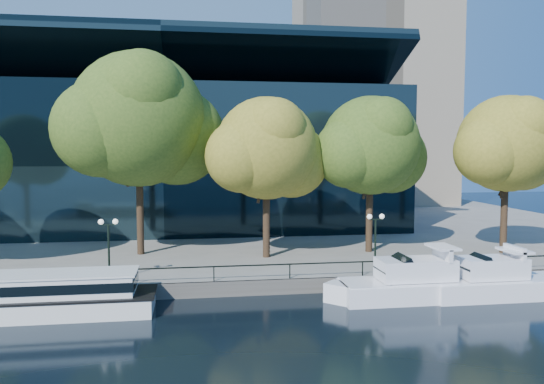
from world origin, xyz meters
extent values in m
plane|color=black|center=(0.00, 0.00, 0.00)|extent=(160.00, 160.00, 0.00)
cube|color=slate|center=(0.00, 36.50, 0.50)|extent=(90.00, 67.00, 1.00)
cube|color=#47443F|center=(0.00, 3.05, 0.50)|extent=(90.00, 0.25, 1.00)
cube|color=black|center=(0.00, 3.25, 1.95)|extent=(88.20, 0.08, 0.08)
cube|color=black|center=(0.00, 3.25, 1.45)|extent=(0.07, 0.07, 0.90)
cube|color=black|center=(-4.00, 32.00, 8.00)|extent=(50.00, 24.00, 16.00)
cube|color=black|center=(-4.00, 28.00, 17.50)|extent=(50.00, 17.14, 7.86)
cube|color=gray|center=(28.00, 55.00, 32.50)|extent=(22.00, 22.00, 65.00)
cube|color=white|center=(-10.68, 0.64, 0.55)|extent=(14.03, 3.41, 1.10)
cube|color=black|center=(-10.68, 0.64, 1.12)|extent=(14.31, 3.48, 0.12)
cube|color=white|center=(-10.18, 0.64, 1.75)|extent=(10.94, 2.79, 1.20)
cube|color=black|center=(-10.18, 0.64, 1.80)|extent=(11.08, 2.86, 0.55)
cube|color=white|center=(-10.18, 0.64, 2.41)|extent=(11.22, 2.93, 0.10)
cube|color=white|center=(13.12, 0.58, 0.61)|extent=(10.59, 3.03, 1.21)
cube|color=white|center=(7.82, 0.58, 0.61)|extent=(2.32, 2.32, 1.21)
cube|color=white|center=(13.12, 0.58, 1.23)|extent=(10.38, 2.97, 0.08)
cube|color=white|center=(12.59, 0.58, 1.97)|extent=(4.77, 2.27, 1.31)
cube|color=black|center=(11.21, 0.58, 2.07)|extent=(2.09, 2.18, 1.65)
cube|color=white|center=(14.39, 0.58, 2.92)|extent=(0.25, 2.36, 0.81)
cube|color=white|center=(14.39, 0.58, 3.33)|extent=(1.41, 2.36, 0.15)
cube|color=white|center=(18.07, 0.26, 0.61)|extent=(9.08, 2.83, 1.21)
cube|color=white|center=(13.53, 0.26, 0.61)|extent=(2.23, 2.23, 1.21)
cube|color=white|center=(18.07, 0.26, 1.23)|extent=(8.90, 2.77, 0.08)
cube|color=white|center=(17.62, 0.26, 1.97)|extent=(4.09, 2.12, 1.31)
cube|color=black|center=(16.44, 0.26, 2.07)|extent=(1.85, 2.03, 1.52)
cube|color=white|center=(19.16, 0.26, 2.93)|extent=(0.25, 2.20, 0.81)
cube|color=white|center=(19.16, 0.26, 3.03)|extent=(1.41, 2.20, 0.15)
cylinder|color=black|center=(-5.54, 13.17, 5.38)|extent=(0.56, 0.56, 8.75)
cylinder|color=black|center=(-5.04, 13.37, 8.81)|extent=(1.33, 2.05, 4.36)
cylinder|color=black|center=(-5.94, 12.87, 8.50)|extent=(1.22, 1.39, 3.90)
sphere|color=#355019|center=(-5.54, 13.17, 11.94)|extent=(10.83, 10.83, 10.83)
sphere|color=#355019|center=(-2.56, 14.79, 10.58)|extent=(8.12, 8.12, 8.12)
sphere|color=#355019|center=(-8.24, 12.08, 11.13)|extent=(7.58, 7.58, 7.58)
sphere|color=#355019|center=(-5.00, 11.00, 13.83)|extent=(6.50, 6.50, 6.50)
cylinder|color=black|center=(4.45, 10.44, 4.45)|extent=(0.56, 0.56, 6.89)
cylinder|color=black|center=(4.95, 10.64, 7.15)|extent=(1.12, 1.69, 3.46)
cylinder|color=black|center=(4.05, 10.14, 6.91)|extent=(1.03, 1.17, 3.09)
sphere|color=olive|center=(4.45, 10.44, 9.61)|extent=(8.03, 8.03, 8.03)
sphere|color=olive|center=(6.66, 11.65, 8.61)|extent=(6.02, 6.02, 6.02)
sphere|color=olive|center=(2.44, 9.64, 9.01)|extent=(5.62, 5.62, 5.62)
sphere|color=olive|center=(4.85, 8.84, 11.02)|extent=(4.82, 4.82, 4.82)
cylinder|color=black|center=(13.25, 11.43, 4.54)|extent=(0.56, 0.56, 7.08)
cylinder|color=black|center=(13.75, 11.63, 7.32)|extent=(1.14, 1.72, 3.55)
cylinder|color=black|center=(12.85, 11.13, 7.07)|extent=(1.05, 1.19, 3.17)
sphere|color=#355019|center=(13.25, 11.43, 9.85)|extent=(8.14, 8.14, 8.14)
sphere|color=#355019|center=(15.49, 12.65, 8.84)|extent=(6.11, 6.11, 6.11)
sphere|color=#355019|center=(11.22, 10.62, 9.24)|extent=(5.70, 5.70, 5.70)
sphere|color=#355019|center=(13.66, 9.80, 11.28)|extent=(4.88, 4.88, 4.88)
cylinder|color=black|center=(24.10, 9.34, 4.60)|extent=(0.56, 0.56, 7.19)
cylinder|color=black|center=(24.60, 9.54, 7.42)|extent=(1.16, 1.74, 3.60)
cylinder|color=black|center=(23.70, 9.04, 7.16)|extent=(1.06, 1.20, 3.22)
sphere|color=olive|center=(24.10, 9.34, 9.99)|extent=(7.89, 7.89, 7.89)
sphere|color=olive|center=(26.27, 10.52, 9.00)|extent=(5.92, 5.92, 5.92)
sphere|color=olive|center=(22.13, 8.55, 9.40)|extent=(5.52, 5.52, 5.52)
sphere|color=olive|center=(24.50, 7.76, 11.37)|extent=(4.74, 4.74, 4.74)
cylinder|color=black|center=(-6.73, 4.50, 2.80)|extent=(0.14, 0.14, 3.60)
cube|color=black|center=(-6.73, 4.50, 4.65)|extent=(0.90, 0.06, 0.06)
sphere|color=white|center=(-7.18, 4.50, 4.85)|extent=(0.36, 0.36, 0.36)
sphere|color=white|center=(-6.28, 4.50, 4.85)|extent=(0.36, 0.36, 0.36)
cylinder|color=black|center=(11.32, 4.50, 2.80)|extent=(0.14, 0.14, 3.60)
cube|color=black|center=(11.32, 4.50, 4.65)|extent=(0.90, 0.06, 0.06)
sphere|color=white|center=(10.87, 4.50, 4.85)|extent=(0.36, 0.36, 0.36)
sphere|color=white|center=(11.77, 4.50, 4.85)|extent=(0.36, 0.36, 0.36)
camera|label=1|loc=(-1.33, -30.69, 9.46)|focal=35.00mm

